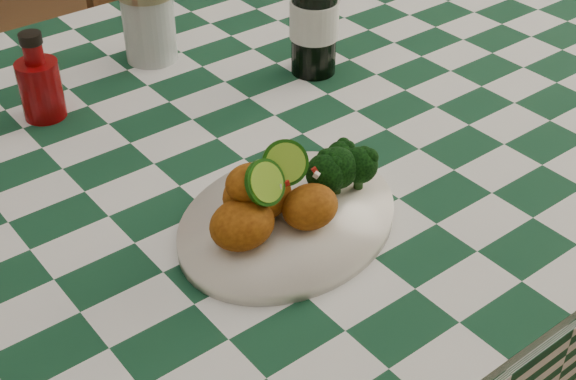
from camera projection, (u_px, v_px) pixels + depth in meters
dining_table at (229, 333)px, 1.36m from camera, size 1.66×1.06×0.79m
plate at (288, 221)px, 0.97m from camera, size 0.35×0.30×0.02m
fried_chicken_pile at (275, 189)px, 0.92m from camera, size 0.15×0.11×0.09m
broccoli_side at (334, 166)px, 0.99m from camera, size 0.08×0.08×0.06m
ketchup_bottle at (38, 76)px, 1.14m from camera, size 0.08×0.08×0.13m
mason_jar at (149, 24)px, 1.29m from camera, size 0.10×0.10×0.12m
wooden_chair_right at (200, 83)px, 2.04m from camera, size 0.39×0.41×0.81m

